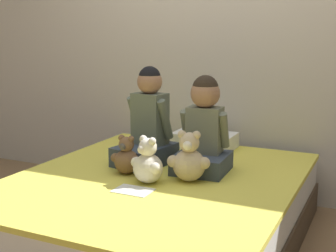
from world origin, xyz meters
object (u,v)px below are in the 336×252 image
Objects in this scene: teddy_bear_held_by_right_child at (189,160)px; sign_card at (133,190)px; bed at (157,210)px; child_on_left at (148,125)px; pillow_at_headboard at (205,140)px; teddy_bear_held_by_left_child at (126,158)px; teddy_bear_between_children at (148,163)px; child_on_right at (204,130)px.

sign_card is at bearing -138.85° from teddy_bear_held_by_right_child.
bed is 3.02× the size of child_on_left.
pillow_at_headboard is at bearing 92.20° from teddy_bear_held_by_right_child.
teddy_bear_held_by_left_child is 0.53× the size of pillow_at_headboard.
teddy_bear_between_children is at bearing -159.84° from teddy_bear_held_by_right_child.
bed is at bearing 166.27° from teddy_bear_held_by_right_child.
sign_card is (-0.00, -0.29, 0.22)m from bed.
child_on_left is 0.44m from teddy_bear_between_children.
child_on_right reaches higher than teddy_bear_held_by_right_child.
sign_card is at bearing -73.03° from teddy_bear_between_children.
teddy_bear_between_children is (0.20, -0.10, 0.01)m from teddy_bear_held_by_left_child.
child_on_right is at bearing 48.70° from bed.
sign_card is (-0.21, -0.53, -0.26)m from child_on_right.
child_on_right reaches higher than teddy_bear_held_by_left_child.
bed is at bearing -90.00° from pillow_at_headboard.
teddy_bear_between_children is 0.19m from sign_card.
teddy_bear_held_by_left_child is 0.40m from teddy_bear_held_by_right_child.
teddy_bear_held_by_left_child is at bearing 126.13° from sign_card.
teddy_bear_held_by_left_child is at bearing -81.41° from child_on_left.
teddy_bear_held_by_left_child is 1.14× the size of sign_card.
bed is 4.21× the size of pillow_at_headboard.
sign_card is at bearing -61.09° from child_on_left.
pillow_at_headboard is (-0.21, 0.56, -0.20)m from child_on_right.
bed is 0.36m from teddy_bear_between_children.
pillow_at_headboard is (0.00, 0.80, 0.27)m from bed.
teddy_bear_between_children reaches higher than sign_card.
child_on_left is at bearing 176.18° from child_on_right.
teddy_bear_held_by_right_child is at bearing -21.65° from child_on_left.
bed is at bearing 89.35° from sign_card.
teddy_bear_between_children reaches higher than bed.
child_on_right is 2.18× the size of teddy_bear_between_children.
child_on_left reaches higher than child_on_right.
teddy_bear_held_by_right_child is (0.21, -0.00, 0.34)m from bed.
child_on_left is at bearing -108.39° from pillow_at_headboard.
bed is 0.37m from teddy_bear_held_by_left_child.
pillow_at_headboard is (-0.01, 0.93, -0.06)m from teddy_bear_between_children.
teddy_bear_between_children is 1.30× the size of sign_card.
bed is at bearing 113.99° from teddy_bear_between_children.
child_on_right is 0.44m from teddy_bear_between_children.
pillow_at_headboard is (0.19, 0.56, -0.20)m from child_on_left.
pillow_at_headboard is (-0.21, 0.80, -0.07)m from teddy_bear_held_by_right_child.
teddy_bear_held_by_right_child is 0.66× the size of pillow_at_headboard.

